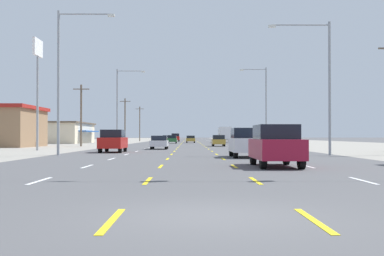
{
  "coord_description": "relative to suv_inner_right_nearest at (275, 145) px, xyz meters",
  "views": [
    {
      "loc": [
        -0.42,
        -9.1,
        1.47
      ],
      "look_at": [
        0.21,
        83.46,
        2.88
      ],
      "focal_mm": 46.42,
      "sensor_mm": 36.0,
      "label": 1
    }
  ],
  "objects": [
    {
      "name": "ground_plane",
      "position": [
        -3.69,
        51.69,
        -1.03
      ],
      "size": [
        572.0,
        572.0,
        0.0
      ],
      "primitive_type": "plane",
      "color": "#4C4C4F"
    },
    {
      "name": "lot_apron_left",
      "position": [
        -28.44,
        51.69,
        -1.02
      ],
      "size": [
        28.0,
        440.0,
        0.01
      ],
      "primitive_type": "cube",
      "color": "gray",
      "rests_on": "ground"
    },
    {
      "name": "lot_apron_right",
      "position": [
        21.06,
        51.69,
        -1.02
      ],
      "size": [
        28.0,
        440.0,
        0.01
      ],
      "primitive_type": "cube",
      "color": "gray",
      "rests_on": "ground"
    },
    {
      "name": "lane_markings",
      "position": [
        -3.69,
        90.19,
        -1.02
      ],
      "size": [
        10.64,
        227.6,
        0.01
      ],
      "color": "white",
      "rests_on": "ground"
    },
    {
      "name": "signal_span_wire",
      "position": [
        -3.73,
        -5.16,
        4.51
      ],
      "size": [
        26.88,
        0.53,
        9.43
      ],
      "color": "brown",
      "rests_on": "ground"
    },
    {
      "name": "suv_inner_right_nearest",
      "position": [
        0.0,
        0.0,
        0.0
      ],
      "size": [
        1.98,
        4.9,
        1.98
      ],
      "color": "maroon",
      "rests_on": "ground"
    },
    {
      "name": "suv_inner_right_near",
      "position": [
        -0.24,
        10.15,
        0.0
      ],
      "size": [
        1.98,
        4.9,
        1.98
      ],
      "color": "silver",
      "rests_on": "ground"
    },
    {
      "name": "suv_far_left_mid",
      "position": [
        -10.73,
        20.11,
        0.0
      ],
      "size": [
        1.98,
        4.9,
        1.98
      ],
      "color": "red",
      "rests_on": "ground"
    },
    {
      "name": "sedan_inner_left_midfar",
      "position": [
        -7.28,
        30.15,
        -0.27
      ],
      "size": [
        1.8,
        4.5,
        1.46
      ],
      "color": "silver",
      "rests_on": "ground"
    },
    {
      "name": "hatchback_inner_right_far",
      "position": [
        -0.02,
        44.57,
        -0.24
      ],
      "size": [
        1.72,
        3.9,
        1.54
      ],
      "color": "#B28C33",
      "rests_on": "ground"
    },
    {
      "name": "hatchback_inner_left_farther",
      "position": [
        -7.2,
        69.56,
        -0.24
      ],
      "size": [
        1.72,
        3.9,
        1.54
      ],
      "color": "#235B2D",
      "rests_on": "ground"
    },
    {
      "name": "sedan_center_turn_farthest",
      "position": [
        -3.71,
        76.48,
        -0.27
      ],
      "size": [
        1.8,
        4.5,
        1.46
      ],
      "color": "#B28C33",
      "rests_on": "ground"
    },
    {
      "name": "box_truck_far_right_distant_a",
      "position": [
        3.34,
        78.14,
        0.81
      ],
      "size": [
        2.4,
        7.2,
        3.23
      ],
      "color": "white",
      "rests_on": "ground"
    },
    {
      "name": "suv_inner_left_distant_b",
      "position": [
        -7.32,
        97.44,
        0.0
      ],
      "size": [
        1.98,
        4.9,
        1.98
      ],
      "color": "red",
      "rests_on": "ground"
    },
    {
      "name": "hatchback_far_left_distant_c",
      "position": [
        -10.46,
        113.41,
        -0.24
      ],
      "size": [
        1.72,
        3.9,
        1.54
      ],
      "color": "white",
      "rests_on": "ground"
    },
    {
      "name": "storefront_left_row_1",
      "position": [
        -28.4,
        41.33,
        1.65
      ],
      "size": [
        9.13,
        12.0,
        5.3
      ],
      "color": "#8C6B4C",
      "rests_on": "ground"
    },
    {
      "name": "storefront_left_row_2",
      "position": [
        -28.17,
        71.81,
        0.98
      ],
      "size": [
        10.29,
        18.59,
        3.99
      ],
      "color": "beige",
      "rests_on": "ground"
    },
    {
      "name": "pole_sign_left_row_1",
      "position": [
        -19.0,
        25.43,
        7.5
      ],
      "size": [
        0.24,
        2.64,
        11.0
      ],
      "color": "gray",
      "rests_on": "ground"
    },
    {
      "name": "streetlight_left_row_0",
      "position": [
        -13.44,
        13.59,
        5.19
      ],
      "size": [
        4.29,
        0.26,
        10.82
      ],
      "color": "gray",
      "rests_on": "ground"
    },
    {
      "name": "streetlight_right_row_0",
      "position": [
        5.97,
        13.59,
        4.83
      ],
      "size": [
        4.67,
        0.26,
        10.03
      ],
      "color": "gray",
      "rests_on": "ground"
    },
    {
      "name": "streetlight_left_row_1",
      "position": [
        -13.49,
        44.0,
        4.99
      ],
      "size": [
        3.87,
        0.26,
        10.53
      ],
      "color": "gray",
      "rests_on": "ground"
    },
    {
      "name": "streetlight_right_row_1",
      "position": [
        6.14,
        44.0,
        5.09
      ],
      "size": [
        3.72,
        0.26,
        10.76
      ],
      "color": "gray",
      "rests_on": "ground"
    },
    {
      "name": "utility_pole_left_row_1",
      "position": [
        -18.67,
        43.74,
        3.35
      ],
      "size": [
        2.2,
        0.26,
        8.37
      ],
      "color": "brown",
      "rests_on": "ground"
    },
    {
      "name": "utility_pole_left_row_2",
      "position": [
        -17.15,
        78.1,
        3.71
      ],
      "size": [
        2.2,
        0.26,
        9.08
      ],
      "color": "brown",
      "rests_on": "ground"
    },
    {
      "name": "utility_pole_left_row_3",
      "position": [
        -17.01,
        107.24,
        3.72
      ],
      "size": [
        2.2,
        0.26,
        9.1
      ],
      "color": "brown",
      "rests_on": "ground"
    }
  ]
}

